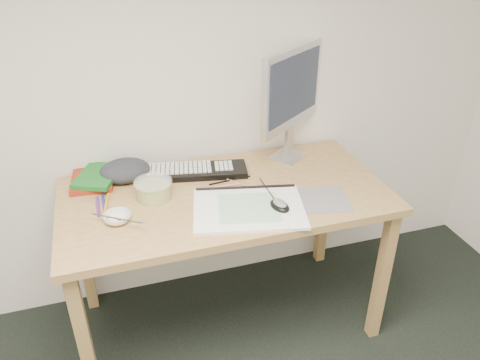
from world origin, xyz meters
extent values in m
plane|color=silver|center=(0.00, 1.80, 1.30)|extent=(3.60, 0.00, 3.60)
cube|color=tan|center=(-0.46, 1.13, 0.36)|extent=(0.05, 0.05, 0.71)
cube|color=tan|center=(0.84, 1.13, 0.36)|extent=(0.05, 0.05, 0.71)
cube|color=tan|center=(-0.46, 1.73, 0.36)|extent=(0.05, 0.05, 0.71)
cube|color=tan|center=(0.84, 1.73, 0.36)|extent=(0.05, 0.05, 0.71)
cube|color=tan|center=(0.19, 1.43, 0.73)|extent=(1.40, 0.70, 0.03)
cube|color=gray|center=(0.56, 1.25, 0.75)|extent=(0.26, 0.24, 0.00)
cube|color=white|center=(0.25, 1.27, 0.76)|extent=(0.50, 0.41, 0.01)
cube|color=black|center=(0.11, 1.63, 0.76)|extent=(0.48, 0.23, 0.03)
cube|color=silver|center=(0.58, 1.67, 0.75)|extent=(0.21, 0.21, 0.01)
cube|color=silver|center=(0.58, 1.67, 0.83)|extent=(0.05, 0.05, 0.15)
cube|color=silver|center=(0.58, 1.67, 1.10)|extent=(0.39, 0.30, 0.37)
cube|color=black|center=(0.58, 1.67, 1.11)|extent=(0.34, 0.25, 0.29)
ellipsoid|color=black|center=(0.37, 1.24, 0.78)|extent=(0.09, 0.12, 0.04)
imported|color=silver|center=(-0.27, 1.34, 0.77)|extent=(0.13, 0.13, 0.03)
cylinder|color=silver|center=(-0.26, 1.31, 0.79)|extent=(0.19, 0.14, 0.02)
cylinder|color=#DADE4E|center=(-0.11, 1.48, 0.79)|extent=(0.20, 0.20, 0.08)
cube|color=maroon|center=(-0.35, 1.70, 0.76)|extent=(0.20, 0.25, 0.02)
cube|color=#186020|center=(-0.32, 1.68, 0.78)|extent=(0.24, 0.27, 0.02)
ellipsoid|color=#23252A|center=(-0.20, 1.69, 0.79)|extent=(0.20, 0.17, 0.08)
cylinder|color=pink|center=(0.17, 1.48, 0.75)|extent=(0.20, 0.01, 0.01)
cylinder|color=tan|center=(0.27, 1.48, 0.75)|extent=(0.12, 0.15, 0.01)
cylinder|color=black|center=(0.24, 1.52, 0.75)|extent=(0.20, 0.03, 0.01)
cylinder|color=#1D239D|center=(-0.31, 1.50, 0.76)|extent=(0.01, 0.12, 0.01)
cylinder|color=orange|center=(-0.30, 1.49, 0.76)|extent=(0.03, 0.14, 0.01)
cylinder|color=#59227E|center=(-0.34, 1.47, 0.76)|extent=(0.01, 0.14, 0.01)
camera|label=1|loc=(-0.25, -0.23, 1.80)|focal=35.00mm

